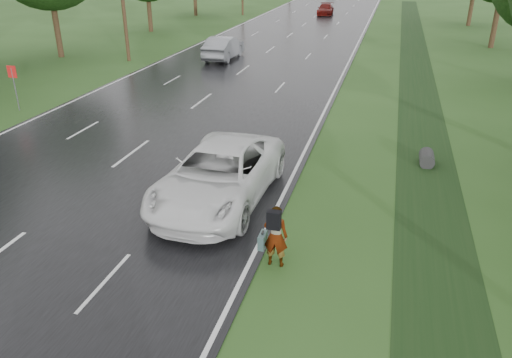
{
  "coord_description": "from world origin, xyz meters",
  "views": [
    {
      "loc": [
        9.77,
        -8.84,
        7.52
      ],
      "look_at": [
        6.25,
        4.23,
        1.3
      ],
      "focal_mm": 35.0,
      "sensor_mm": 36.0,
      "label": 1
    }
  ],
  "objects_px": {
    "silver_sedan": "(224,48)",
    "white_pickup": "(219,174)",
    "road_sign": "(13,79)",
    "pedestrian": "(275,235)"
  },
  "relations": [
    {
      "from": "white_pickup",
      "to": "pedestrian",
      "type": "bearing_deg",
      "value": -48.68
    },
    {
      "from": "road_sign",
      "to": "white_pickup",
      "type": "distance_m",
      "value": 15.05
    },
    {
      "from": "white_pickup",
      "to": "silver_sedan",
      "type": "relative_size",
      "value": 1.28
    },
    {
      "from": "road_sign",
      "to": "pedestrian",
      "type": "relative_size",
      "value": 1.33
    },
    {
      "from": "road_sign",
      "to": "white_pickup",
      "type": "bearing_deg",
      "value": -27.74
    },
    {
      "from": "silver_sedan",
      "to": "white_pickup",
      "type": "bearing_deg",
      "value": 108.15
    },
    {
      "from": "white_pickup",
      "to": "road_sign",
      "type": "bearing_deg",
      "value": 154.03
    },
    {
      "from": "pedestrian",
      "to": "white_pickup",
      "type": "height_order",
      "value": "white_pickup"
    },
    {
      "from": "road_sign",
      "to": "silver_sedan",
      "type": "relative_size",
      "value": 0.45
    },
    {
      "from": "white_pickup",
      "to": "silver_sedan",
      "type": "xyz_separation_m",
      "value": [
        -7.31,
        22.32,
        -0.07
      ]
    }
  ]
}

